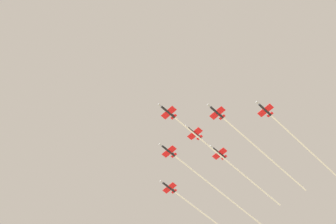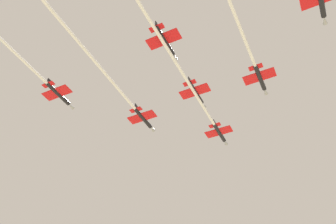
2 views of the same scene
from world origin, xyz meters
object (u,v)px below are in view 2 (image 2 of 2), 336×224
object	(u,v)px
jet_port_inner	(90,56)
jet_port_outer	(196,93)
jet_port_trail	(165,41)
jet_lead	(173,57)

from	to	relation	value
jet_port_inner	jet_port_outer	bearing A→B (deg)	54.75
jet_port_inner	jet_port_trail	world-z (taller)	jet_port_trail
jet_lead	jet_port_trail	world-z (taller)	jet_port_trail
jet_port_inner	jet_port_outer	xyz separation A→B (m)	(24.19, 14.92, 1.41)
jet_lead	jet_port_inner	world-z (taller)	jet_lead
jet_port_trail	jet_port_inner	bearing A→B (deg)	-162.52
jet_lead	jet_port_trail	size ratio (longest dim) A/B	7.74
jet_port_outer	jet_port_trail	xyz separation A→B (m)	(-7.07, -16.60, 0.54)
jet_port_outer	jet_port_trail	bearing A→B (deg)	-90.00
jet_port_outer	jet_port_inner	bearing A→B (deg)	-125.25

